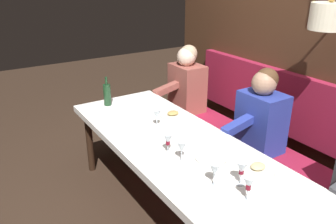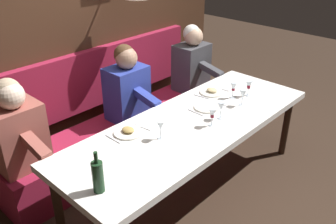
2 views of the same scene
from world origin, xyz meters
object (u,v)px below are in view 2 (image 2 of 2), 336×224
(wine_glass_0, at_px, (249,85))
(wine_bottle, at_px, (98,176))
(wine_glass_2, at_px, (243,94))
(wine_glass_4, at_px, (161,126))
(diner_middle, at_px, (17,128))
(wine_glass_1, at_px, (212,114))
(wine_glass_5, at_px, (221,107))
(dining_table, at_px, (192,129))
(diner_nearest, at_px, (192,60))
(wine_glass_3, at_px, (233,87))
(diner_near, at_px, (127,86))

(wine_glass_0, xyz_separation_m, wine_bottle, (-0.08, 1.91, 0.00))
(wine_glass_2, bearing_deg, wine_glass_4, 81.31)
(diner_middle, xyz_separation_m, wine_bottle, (-1.02, -0.04, 0.04))
(wine_glass_1, relative_size, wine_glass_2, 1.00)
(wine_glass_5, xyz_separation_m, wine_bottle, (-0.00, 1.33, -0.00))
(wine_glass_1, xyz_separation_m, wine_glass_2, (0.03, -0.51, 0.00))
(dining_table, relative_size, wine_bottle, 8.49)
(diner_nearest, bearing_deg, dining_table, 129.74)
(dining_table, relative_size, wine_glass_5, 15.52)
(wine_glass_1, xyz_separation_m, wine_glass_3, (0.18, -0.59, 0.00))
(dining_table, bearing_deg, wine_glass_4, 87.91)
(wine_glass_0, height_order, wine_glass_5, same)
(diner_middle, relative_size, wine_glass_3, 4.82)
(diner_middle, bearing_deg, wine_glass_2, -120.50)
(diner_middle, height_order, wine_glass_3, diner_middle)
(wine_bottle, bearing_deg, diner_near, -48.06)
(wine_glass_2, height_order, wine_glass_4, same)
(dining_table, height_order, wine_glass_0, wine_glass_0)
(dining_table, distance_m, diner_nearest, 1.39)
(diner_middle, bearing_deg, wine_bottle, -178.02)
(diner_nearest, height_order, wine_glass_2, diner_nearest)
(diner_near, xyz_separation_m, diner_middle, (0.00, 1.17, 0.00))
(wine_glass_5, relative_size, wine_bottle, 0.55)
(wine_glass_1, height_order, wine_glass_3, same)
(wine_glass_2, height_order, wine_bottle, wine_bottle)
(wine_glass_0, bearing_deg, diner_nearest, -15.23)
(diner_middle, bearing_deg, wine_glass_3, -115.45)
(dining_table, bearing_deg, wine_glass_3, -87.85)
(wine_glass_2, bearing_deg, diner_nearest, -25.29)
(wine_glass_3, bearing_deg, diner_near, 36.25)
(dining_table, xyz_separation_m, diner_nearest, (0.88, -1.06, 0.14))
(wine_glass_4, bearing_deg, dining_table, -92.09)
(diner_near, bearing_deg, diner_nearest, -90.00)
(dining_table, distance_m, wine_glass_3, 0.68)
(wine_glass_0, distance_m, wine_glass_2, 0.24)
(dining_table, height_order, wine_glass_5, wine_glass_5)
(wine_glass_4, bearing_deg, diner_nearest, -58.83)
(wine_glass_2, height_order, wine_glass_5, same)
(diner_near, height_order, diner_middle, same)
(diner_middle, bearing_deg, diner_near, -90.00)
(wine_glass_2, bearing_deg, dining_table, 77.17)
(diner_near, relative_size, diner_middle, 1.00)
(wine_glass_0, bearing_deg, wine_glass_3, 60.03)
(diner_nearest, xyz_separation_m, wine_bottle, (-1.02, 2.17, 0.04))
(diner_nearest, distance_m, wine_bottle, 2.40)
(wine_bottle, bearing_deg, wine_glass_2, -89.75)
(diner_middle, relative_size, wine_glass_4, 4.82)
(wine_glass_4, bearing_deg, wine_glass_3, -89.39)
(wine_glass_2, relative_size, wine_glass_4, 1.00)
(diner_middle, relative_size, wine_glass_1, 4.82)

